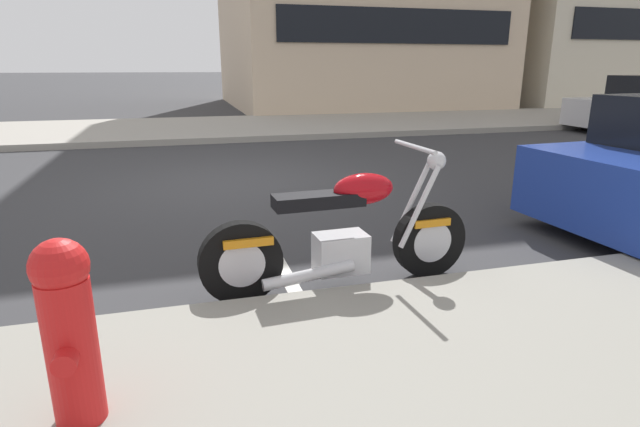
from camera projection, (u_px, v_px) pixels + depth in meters
ground_plane at (237, 183)px, 7.55m from camera, size 260.00×260.00×0.00m
sidewalk_far_curb at (579, 116)px, 16.72m from camera, size 120.00×5.00×0.14m
parking_stall_stripe at (284, 272)px, 4.31m from camera, size 0.12×2.20×0.01m
parked_motorcycle at (344, 237)px, 3.90m from camera, size 2.17×0.62×1.11m
fire_hydrant at (69, 328)px, 2.19m from camera, size 0.24×0.36×0.87m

